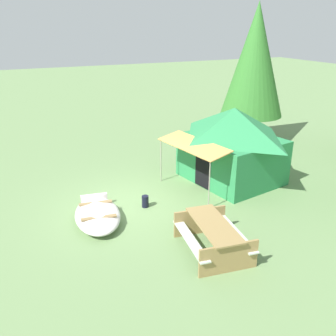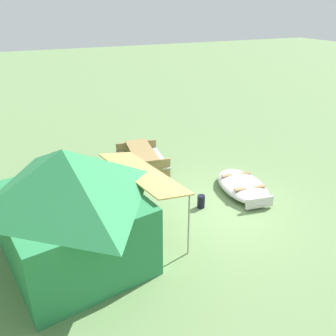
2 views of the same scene
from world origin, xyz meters
name	(u,v)px [view 1 (image 1 of 2)]	position (x,y,z in m)	size (l,w,h in m)	color
ground_plane	(131,205)	(0.00, 0.00, 0.00)	(80.00, 80.00, 0.00)	#688853
beached_rowboat	(98,215)	(0.60, -1.21, 0.21)	(2.47, 1.62, 0.41)	silver
canvas_cabin_tent	(232,143)	(-0.42, 4.02, 1.38)	(3.84, 4.18, 2.65)	#2B844B
picnic_table	(213,234)	(3.28, 1.04, 0.49)	(2.16, 1.71, 0.78)	#977A49
cooler_box	(191,170)	(-1.46, 2.93, 0.16)	(0.55, 0.32, 0.33)	silver
fuel_can	(145,201)	(0.33, 0.37, 0.19)	(0.21, 0.21, 0.37)	black
pine_tree_back_right	(255,61)	(-4.08, 7.50, 3.76)	(2.87, 2.87, 6.27)	#484037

